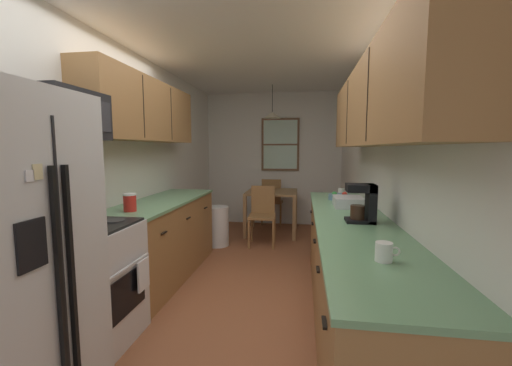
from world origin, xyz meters
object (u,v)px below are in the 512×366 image
at_px(storage_canister, 130,202).
at_px(mug_by_coffeemaker, 384,252).
at_px(stove_range, 88,284).
at_px(dining_chair_near, 262,212).
at_px(mug_spare, 341,192).
at_px(dining_chair_far, 272,199).
at_px(fruit_bowl, 339,196).
at_px(coffee_maker, 364,202).
at_px(microwave_over_range, 64,115).
at_px(dining_table, 272,198).
at_px(dish_rack, 348,202).
at_px(trash_bin, 218,226).

bearing_deg(storage_canister, mug_by_coffeemaker, -27.16).
height_order(stove_range, dining_chair_near, stove_range).
height_order(dining_chair_near, mug_spare, mug_spare).
bearing_deg(mug_spare, dining_chair_near, 143.35).
bearing_deg(mug_spare, stove_range, -137.02).
relative_size(dining_chair_far, fruit_bowl, 3.61).
xyz_separation_m(mug_by_coffeemaker, fruit_bowl, (-0.00, 2.01, -0.01)).
distance_m(stove_range, coffee_maker, 2.19).
height_order(storage_canister, mug_spare, storage_canister).
distance_m(mug_by_coffeemaker, fruit_bowl, 2.01).
distance_m(storage_canister, fruit_bowl, 2.23).
distance_m(microwave_over_range, fruit_bowl, 2.76).
bearing_deg(dining_table, coffee_maker, -70.60).
relative_size(microwave_over_range, coffee_maker, 1.91).
distance_m(storage_canister, dish_rack, 2.10).
distance_m(dining_table, mug_spare, 1.79).
bearing_deg(stove_range, trash_bin, 83.38).
xyz_separation_m(stove_range, fruit_bowl, (1.99, 1.61, 0.46)).
distance_m(storage_canister, mug_spare, 2.42).
relative_size(coffee_maker, mug_spare, 2.76).
xyz_separation_m(mug_by_coffeemaker, dish_rack, (0.03, 1.56, 0.00)).
relative_size(trash_bin, fruit_bowl, 2.41).
bearing_deg(dining_chair_far, dish_rack, -69.94).
distance_m(dining_chair_near, trash_bin, 0.72).
relative_size(dining_chair_far, trash_bin, 1.49).
bearing_deg(dining_chair_far, fruit_bowl, -67.27).
xyz_separation_m(microwave_over_range, fruit_bowl, (2.11, 1.61, -0.78)).
height_order(microwave_over_range, fruit_bowl, microwave_over_range).
height_order(stove_range, dining_table, stove_range).
distance_m(trash_bin, fruit_bowl, 2.04).
bearing_deg(dining_table, stove_range, -107.28).
distance_m(trash_bin, storage_canister, 2.05).
relative_size(microwave_over_range, mug_by_coffeemaker, 4.66).
xyz_separation_m(dining_table, mug_spare, (1.00, -1.45, 0.32)).
bearing_deg(dining_chair_near, mug_spare, -36.65).
xyz_separation_m(trash_bin, mug_spare, (1.75, -0.63, 0.64)).
height_order(dining_table, fruit_bowl, fruit_bowl).
xyz_separation_m(dining_chair_near, mug_by_coffeemaker, (1.03, -3.12, 0.45)).
bearing_deg(trash_bin, dining_chair_near, 14.75).
distance_m(stove_range, dining_chair_far, 4.12).
bearing_deg(dining_table, dining_chair_near, -97.19).
bearing_deg(trash_bin, dish_rack, -38.50).
distance_m(stove_range, dining_table, 3.52).
bearing_deg(storage_canister, fruit_bowl, 26.24).
bearing_deg(dining_table, storage_canister, -111.02).
height_order(microwave_over_range, dining_chair_far, microwave_over_range).
relative_size(microwave_over_range, dining_chair_near, 0.64).
distance_m(storage_canister, coffee_maker, 2.07).
bearing_deg(mug_spare, storage_canister, -148.00).
bearing_deg(storage_canister, trash_bin, 81.09).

